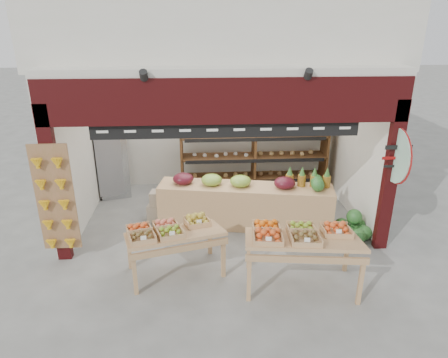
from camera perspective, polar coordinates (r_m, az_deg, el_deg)
ground at (r=8.03m, az=-0.21°, el=-6.40°), size 60.00×60.00×0.00m
shop_structure at (r=8.70m, az=-0.94°, el=22.61°), size 6.36×5.12×5.40m
banana_board at (r=6.87m, az=-22.98°, el=-2.94°), size 0.60×0.15×1.80m
gift_sign at (r=7.02m, az=23.44°, el=3.07°), size 0.04×0.93×0.92m
back_shelving at (r=9.10m, az=4.34°, el=5.63°), size 3.35×0.55×2.04m
refrigerator at (r=9.40m, az=-15.62°, el=2.59°), size 0.79×0.79×1.67m
cardboard_stack at (r=8.16m, az=-7.64°, el=-4.31°), size 1.00×0.72×0.62m
mid_counter at (r=7.79m, az=2.94°, el=-3.58°), size 3.40×1.22×1.05m
display_table_left at (r=6.28m, az=-8.07°, el=-7.52°), size 1.65×1.19×0.96m
display_table_right at (r=6.02m, az=10.54°, el=-8.03°), size 1.78×1.12×1.06m
watermelon_pile at (r=7.85m, az=17.77°, el=-6.73°), size 0.70×0.70×0.55m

